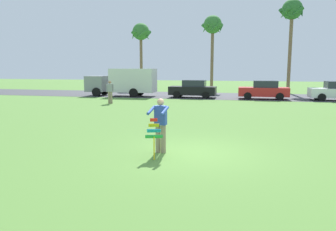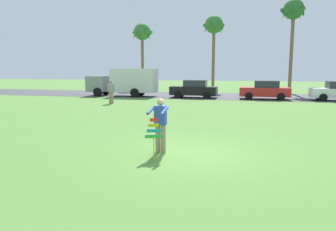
{
  "view_description": "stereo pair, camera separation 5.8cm",
  "coord_description": "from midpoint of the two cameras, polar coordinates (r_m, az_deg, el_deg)",
  "views": [
    {
      "loc": [
        1.56,
        -9.87,
        2.66
      ],
      "look_at": [
        -0.98,
        0.78,
        1.05
      ],
      "focal_mm": 34.45,
      "sensor_mm": 36.0,
      "label": 1
    },
    {
      "loc": [
        1.62,
        -9.86,
        2.66
      ],
      "look_at": [
        -0.98,
        0.78,
        1.05
      ],
      "focal_mm": 34.45,
      "sensor_mm": 36.0,
      "label": 2
    }
  ],
  "objects": [
    {
      "name": "ground_plane",
      "position": [
        10.34,
        4.14,
        -6.56
      ],
      "size": [
        120.0,
        120.0,
        0.0
      ],
      "primitive_type": "plane",
      "color": "#568438"
    },
    {
      "name": "palm_tree_right_near",
      "position": [
        39.28,
        7.86,
        15.11
      ],
      "size": [
        2.58,
        2.71,
        8.76
      ],
      "color": "brown",
      "rests_on": "ground"
    },
    {
      "name": "person_walker_far",
      "position": [
        24.79,
        -10.28,
        4.24
      ],
      "size": [
        0.56,
        0.28,
        1.73
      ],
      "color": "gray",
      "rests_on": "ground"
    },
    {
      "name": "parked_truck_grey_van",
      "position": [
        31.14,
        -7.69,
        5.99
      ],
      "size": [
        6.73,
        2.19,
        2.62
      ],
      "color": "gray",
      "rests_on": "ground"
    },
    {
      "name": "kite_held",
      "position": [
        9.52,
        -2.68,
        -2.98
      ],
      "size": [
        0.53,
        0.71,
        1.17
      ],
      "color": "red",
      "rests_on": "ground"
    },
    {
      "name": "palm_tree_left_near",
      "position": [
        41.93,
        -4.86,
        14.1
      ],
      "size": [
        2.58,
        2.71,
        8.27
      ],
      "color": "brown",
      "rests_on": "ground"
    },
    {
      "name": "palm_tree_centre_far",
      "position": [
        37.69,
        21.04,
        16.42
      ],
      "size": [
        2.58,
        2.71,
        9.82
      ],
      "color": "brown",
      "rests_on": "ground"
    },
    {
      "name": "person_kite_flyer",
      "position": [
        10.1,
        -1.52,
        -1.38
      ],
      "size": [
        0.58,
        0.68,
        1.73
      ],
      "color": "gray",
      "rests_on": "ground"
    },
    {
      "name": "parked_car_black",
      "position": [
        29.46,
        4.38,
        4.67
      ],
      "size": [
        4.22,
        1.87,
        1.6
      ],
      "color": "black",
      "rests_on": "ground"
    },
    {
      "name": "road_strip",
      "position": [
        31.59,
        10.49,
        3.4
      ],
      "size": [
        120.0,
        8.0,
        0.01
      ],
      "primitive_type": "cube",
      "color": "#424247",
      "rests_on": "ground"
    },
    {
      "name": "parked_car_red",
      "position": [
        29.14,
        16.52,
        4.31
      ],
      "size": [
        4.21,
        1.85,
        1.6
      ],
      "color": "red",
      "rests_on": "ground"
    }
  ]
}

